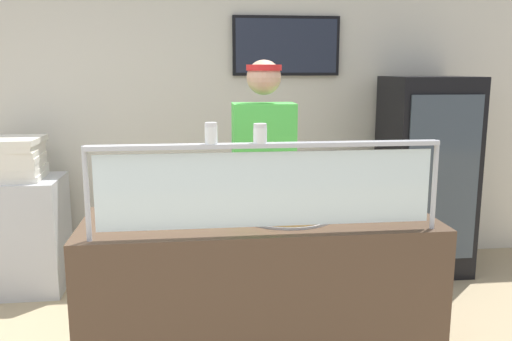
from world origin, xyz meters
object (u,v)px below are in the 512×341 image
Objects in this scene: parmesan_shaker at (211,135)px; pizza_box_stack at (11,158)px; pizza_tray at (287,213)px; worker_figure at (264,183)px; pizza_server at (285,210)px; pepper_flake_shaker at (260,135)px; drink_fridge at (425,175)px.

parmesan_shaker is 2.35m from pizza_box_stack.
worker_figure is (-0.04, 0.58, 0.04)m from pizza_tray.
pizza_server is at bearing 35.27° from parmesan_shaker.
worker_figure is (0.14, 0.87, -0.41)m from pepper_flake_shaker.
pizza_tray is 0.30× the size of drink_fridge.
worker_figure is at bearing -146.95° from drink_fridge.
pizza_tray is at bearing 58.40° from pepper_flake_shaker.
drink_fridge is at bearing 46.83° from pizza_tray.
pizza_box_stack is at bearing 152.63° from worker_figure.
parmesan_shaker is 2.69m from drink_fridge.
worker_figure is at bearing 67.71° from parmesan_shaker.
drink_fridge is at bearing 0.75° from pizza_box_stack.
worker_figure is at bearing 80.94° from pepper_flake_shaker.
pizza_server is 3.18× the size of pepper_flake_shaker.
parmesan_shaker is 1.09× the size of pepper_flake_shaker.
drink_fridge is at bearing 48.43° from pepper_flake_shaker.
parmesan_shaker is (-0.40, -0.29, 0.45)m from pizza_tray.
pizza_server is 2.39m from pizza_box_stack.
pizza_box_stack is (-1.83, 1.54, 0.05)m from pizza_server.
pizza_tray is 0.58m from worker_figure.
worker_figure reaches higher than pepper_flake_shaker.
drink_fridge is 3.31m from pizza_box_stack.
pizza_server is 0.59× the size of pizza_box_stack.
pizza_box_stack is (-1.80, 0.93, 0.03)m from worker_figure.
worker_figure reaches higher than parmesan_shaker.
pizza_box_stack is at bearing 128.68° from parmesan_shaker.
pizza_tray is 1.76× the size of pizza_server.
pizza_server is 0.16× the size of worker_figure.
parmesan_shaker is 0.20× the size of pizza_box_stack.
parmesan_shaker reaches higher than pizza_server.
pepper_flake_shaker is (-0.18, -0.29, 0.45)m from pizza_tray.
pizza_server is at bearing 58.55° from pepper_flake_shaker.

